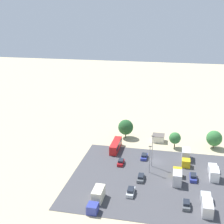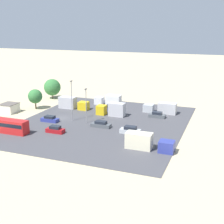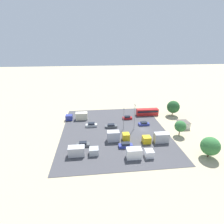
{
  "view_description": "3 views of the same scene",
  "coord_description": "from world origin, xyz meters",
  "px_view_note": "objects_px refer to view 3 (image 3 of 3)",
  "views": [
    {
      "loc": [
        -5.29,
        90.59,
        45.96
      ],
      "look_at": [
        7.9,
        28.88,
        25.28
      ],
      "focal_mm": 50.0,
      "sensor_mm": 36.0,
      "label": 1
    },
    {
      "loc": [
        67.23,
        39.99,
        23.27
      ],
      "look_at": [
        3.51,
        15.37,
        4.18
      ],
      "focal_mm": 50.0,
      "sensor_mm": 36.0,
      "label": 2
    },
    {
      "loc": [
        -59.08,
        18.83,
        31.78
      ],
      "look_at": [
        5.96,
        11.71,
        5.52
      ],
      "focal_mm": 28.0,
      "sensor_mm": 36.0,
      "label": 3
    }
  ],
  "objects_px": {
    "parked_car_5": "(83,144)",
    "parked_truck_4": "(157,138)",
    "bus": "(147,112)",
    "parked_truck_1": "(117,136)",
    "shed_building": "(183,124)",
    "parked_car_2": "(91,125)",
    "parked_truck_3": "(78,116)",
    "parked_car_1": "(126,145)",
    "parked_truck_0": "(82,151)",
    "parked_car_0": "(144,124)",
    "parked_car_3": "(111,126)",
    "parked_truck_2": "(138,153)",
    "parked_car_4": "(127,118)"
  },
  "relations": [
    {
      "from": "shed_building",
      "to": "parked_truck_0",
      "type": "xyz_separation_m",
      "value": [
        -14.32,
        39.35,
        0.14
      ]
    },
    {
      "from": "parked_truck_1",
      "to": "parked_truck_4",
      "type": "distance_m",
      "value": 13.66
    },
    {
      "from": "bus",
      "to": "parked_truck_2",
      "type": "bearing_deg",
      "value": 158.7
    },
    {
      "from": "parked_car_1",
      "to": "parked_car_4",
      "type": "xyz_separation_m",
      "value": [
        21.81,
        -4.77,
        -0.03
      ]
    },
    {
      "from": "bus",
      "to": "parked_car_1",
      "type": "height_order",
      "value": "bus"
    },
    {
      "from": "parked_truck_2",
      "to": "parked_truck_4",
      "type": "distance_m",
      "value": 11.47
    },
    {
      "from": "parked_truck_2",
      "to": "parked_truck_3",
      "type": "distance_m",
      "value": 35.48
    },
    {
      "from": "parked_truck_3",
      "to": "parked_car_1",
      "type": "bearing_deg",
      "value": -144.92
    },
    {
      "from": "parked_truck_0",
      "to": "parked_car_0",
      "type": "bearing_deg",
      "value": 126.3
    },
    {
      "from": "parked_truck_4",
      "to": "parked_truck_3",
      "type": "bearing_deg",
      "value": 51.84
    },
    {
      "from": "parked_truck_1",
      "to": "parked_car_5",
      "type": "bearing_deg",
      "value": -78.24
    },
    {
      "from": "parked_car_1",
      "to": "parked_car_2",
      "type": "xyz_separation_m",
      "value": [
        16.24,
        11.0,
        0.0
      ]
    },
    {
      "from": "bus",
      "to": "parked_car_4",
      "type": "distance_m",
      "value": 10.78
    },
    {
      "from": "parked_car_5",
      "to": "parked_truck_2",
      "type": "xyz_separation_m",
      "value": [
        -7.86,
        -16.43,
        0.79
      ]
    },
    {
      "from": "parked_car_3",
      "to": "parked_car_5",
      "type": "bearing_deg",
      "value": -40.31
    },
    {
      "from": "parked_truck_4",
      "to": "parked_car_4",
      "type": "bearing_deg",
      "value": 17.83
    },
    {
      "from": "parked_truck_1",
      "to": "parked_truck_3",
      "type": "distance_m",
      "value": 24.24
    },
    {
      "from": "parked_car_3",
      "to": "parked_truck_1",
      "type": "bearing_deg",
      "value": 5.26
    },
    {
      "from": "bus",
      "to": "parked_truck_1",
      "type": "relative_size",
      "value": 1.31
    },
    {
      "from": "parked_car_3",
      "to": "parked_car_4",
      "type": "bearing_deg",
      "value": 132.46
    },
    {
      "from": "parked_car_1",
      "to": "parked_car_2",
      "type": "height_order",
      "value": "parked_car_2"
    },
    {
      "from": "parked_car_0",
      "to": "parked_truck_4",
      "type": "relative_size",
      "value": 0.49
    },
    {
      "from": "bus",
      "to": "parked_car_1",
      "type": "xyz_separation_m",
      "value": [
        -25.47,
        14.86,
        -0.95
      ]
    },
    {
      "from": "parked_car_5",
      "to": "parked_truck_4",
      "type": "distance_m",
      "value": 24.93
    },
    {
      "from": "parked_car_3",
      "to": "parked_car_0",
      "type": "bearing_deg",
      "value": 92.62
    },
    {
      "from": "bus",
      "to": "parked_truck_4",
      "type": "height_order",
      "value": "parked_truck_4"
    },
    {
      "from": "parked_car_4",
      "to": "parked_truck_0",
      "type": "xyz_separation_m",
      "value": [
        -24.5,
        18.7,
        0.69
      ]
    },
    {
      "from": "parked_car_1",
      "to": "parked_truck_2",
      "type": "relative_size",
      "value": 0.57
    },
    {
      "from": "shed_building",
      "to": "parked_car_2",
      "type": "relative_size",
      "value": 0.96
    },
    {
      "from": "parked_car_0",
      "to": "parked_truck_2",
      "type": "distance_m",
      "value": 22.3
    },
    {
      "from": "parked_car_4",
      "to": "parked_truck_0",
      "type": "relative_size",
      "value": 0.46
    },
    {
      "from": "parked_car_1",
      "to": "parked_car_4",
      "type": "height_order",
      "value": "parked_car_1"
    },
    {
      "from": "parked_truck_4",
      "to": "bus",
      "type": "bearing_deg",
      "value": -8.93
    },
    {
      "from": "shed_building",
      "to": "parked_car_2",
      "type": "distance_m",
      "value": 36.72
    },
    {
      "from": "bus",
      "to": "parked_car_5",
      "type": "distance_m",
      "value": 36.97
    },
    {
      "from": "parked_car_2",
      "to": "parked_truck_4",
      "type": "bearing_deg",
      "value": 57.17
    },
    {
      "from": "parked_car_0",
      "to": "parked_truck_4",
      "type": "bearing_deg",
      "value": 3.52
    },
    {
      "from": "parked_car_5",
      "to": "parked_truck_1",
      "type": "xyz_separation_m",
      "value": [
        2.39,
        -11.48,
        0.97
      ]
    },
    {
      "from": "parked_car_2",
      "to": "parked_truck_3",
      "type": "xyz_separation_m",
      "value": [
        7.65,
        5.77,
        0.75
      ]
    },
    {
      "from": "bus",
      "to": "parked_car_5",
      "type": "bearing_deg",
      "value": 129.27
    },
    {
      "from": "shed_building",
      "to": "parked_car_5",
      "type": "relative_size",
      "value": 1.03
    },
    {
      "from": "parked_truck_0",
      "to": "parked_truck_2",
      "type": "height_order",
      "value": "parked_truck_2"
    },
    {
      "from": "parked_car_5",
      "to": "parked_truck_0",
      "type": "relative_size",
      "value": 0.47
    },
    {
      "from": "parked_car_2",
      "to": "parked_car_5",
      "type": "xyz_separation_m",
      "value": [
        -14.16,
        2.74,
        -0.04
      ]
    },
    {
      "from": "parked_car_0",
      "to": "parked_car_1",
      "type": "distance_m",
      "value": 18.34
    },
    {
      "from": "parked_truck_4",
      "to": "parked_truck_2",
      "type": "bearing_deg",
      "value": 132.28
    },
    {
      "from": "parked_car_0",
      "to": "parked_truck_0",
      "type": "distance_m",
      "value": 30.14
    },
    {
      "from": "parked_car_1",
      "to": "parked_truck_2",
      "type": "height_order",
      "value": "parked_truck_2"
    },
    {
      "from": "bus",
      "to": "parked_truck_2",
      "type": "relative_size",
      "value": 1.25
    },
    {
      "from": "parked_car_4",
      "to": "parked_truck_3",
      "type": "xyz_separation_m",
      "value": [
        2.08,
        21.55,
        0.78
      ]
    }
  ]
}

